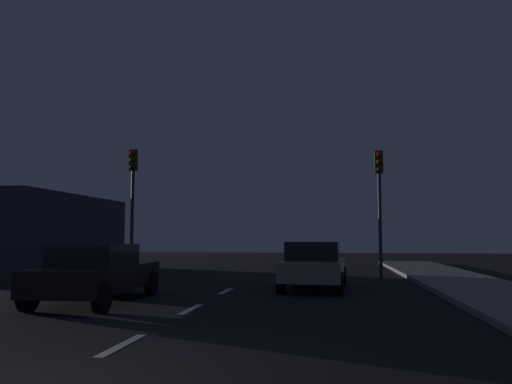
{
  "coord_description": "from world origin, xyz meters",
  "views": [
    {
      "loc": [
        3.11,
        -4.75,
        1.62
      ],
      "look_at": [
        0.12,
        15.53,
        3.43
      ],
      "focal_mm": 35.45,
      "sensor_mm": 36.0,
      "label": 1
    }
  ],
  "objects": [
    {
      "name": "ground_plane",
      "position": [
        0.0,
        7.0,
        0.0
      ],
      "size": [
        80.0,
        80.0,
        0.0
      ],
      "primitive_type": "plane",
      "color": "black"
    },
    {
      "name": "lane_stripe_second",
      "position": [
        0.0,
        2.6,
        0.0
      ],
      "size": [
        0.16,
        1.6,
        0.01
      ],
      "primitive_type": "cube",
      "color": "silver",
      "rests_on": "ground_plane"
    },
    {
      "name": "lane_stripe_third",
      "position": [
        0.0,
        6.4,
        0.0
      ],
      "size": [
        0.16,
        1.6,
        0.01
      ],
      "primitive_type": "cube",
      "color": "silver",
      "rests_on": "ground_plane"
    },
    {
      "name": "lane_stripe_fourth",
      "position": [
        0.0,
        10.2,
        0.0
      ],
      "size": [
        0.16,
        1.6,
        0.01
      ],
      "primitive_type": "cube",
      "color": "silver",
      "rests_on": "ground_plane"
    },
    {
      "name": "traffic_signal_left",
      "position": [
        -5.22,
        15.68,
        3.71
      ],
      "size": [
        0.32,
        0.38,
        5.33
      ],
      "color": "#2D2D30",
      "rests_on": "ground_plane"
    },
    {
      "name": "traffic_signal_right",
      "position": [
        5.05,
        15.67,
        3.52
      ],
      "size": [
        0.32,
        0.38,
        5.03
      ],
      "color": "#2D2D30",
      "rests_on": "ground_plane"
    },
    {
      "name": "car_stopped_ahead",
      "position": [
        2.59,
        11.07,
        0.74
      ],
      "size": [
        2.06,
        3.97,
        1.47
      ],
      "color": "gray",
      "rests_on": "ground_plane"
    },
    {
      "name": "car_adjacent_lane",
      "position": [
        -2.61,
        7.14,
        0.74
      ],
      "size": [
        2.06,
        4.64,
        1.44
      ],
      "color": "black",
      "rests_on": "ground_plane"
    },
    {
      "name": "storefront_left",
      "position": [
        -10.65,
        16.88,
        1.75
      ],
      "size": [
        5.3,
        9.25,
        3.5
      ],
      "primitive_type": "cube",
      "color": "#333847",
      "rests_on": "ground_plane"
    }
  ]
}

